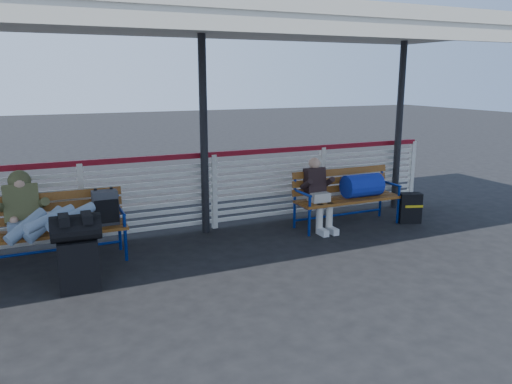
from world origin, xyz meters
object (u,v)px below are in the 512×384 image
luggage_stack (78,250)px  companion_person (318,193)px  bench_left (70,218)px  suitcase_side (410,208)px  traveler_man (41,217)px  bench_right (355,188)px

luggage_stack → companion_person: 3.80m
bench_left → companion_person: size_ratio=1.57×
bench_left → companion_person: companion_person is taller
luggage_stack → bench_left: 1.04m
suitcase_side → luggage_stack: bearing=-154.7°
traveler_man → companion_person: 4.05m
companion_person → suitcase_side: size_ratio=2.28×
bench_right → suitcase_side: size_ratio=3.58×
luggage_stack → bench_left: bearing=93.3°
luggage_stack → bench_right: bearing=15.0°
companion_person → bench_left: bearing=178.1°
bench_right → traveler_man: bearing=-177.3°
bench_left → bench_right: (4.39, -0.12, 0.02)m
bench_left → traveler_man: 0.51m
companion_person → traveler_man: bearing=-176.9°
bench_left → bench_right: bench_left is taller
luggage_stack → bench_right: size_ratio=0.50×
traveler_man → suitcase_side: size_ratio=3.25×
companion_person → suitcase_side: (1.60, -0.30, -0.34)m
traveler_man → companion_person: (4.04, 0.22, -0.14)m
suitcase_side → bench_left: bearing=-165.8°
bench_right → companion_person: bearing=180.0°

